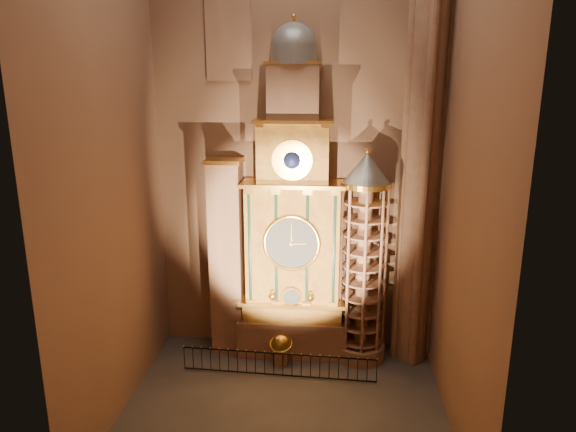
# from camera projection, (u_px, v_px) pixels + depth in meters

# --- Properties ---
(floor) EXTENTS (14.00, 14.00, 0.00)m
(floor) POSITION_uv_depth(u_px,v_px,m) (284.00, 408.00, 22.41)
(floor) COLOR #383330
(floor) RESTS_ON ground
(wall_back) EXTENTS (22.00, 0.00, 22.00)m
(wall_back) POSITION_uv_depth(u_px,v_px,m) (295.00, 141.00, 25.45)
(wall_back) COLOR #91674E
(wall_back) RESTS_ON floor
(wall_left) EXTENTS (0.00, 22.00, 22.00)m
(wall_left) POSITION_uv_depth(u_px,v_px,m) (107.00, 155.00, 20.25)
(wall_left) COLOR #91674E
(wall_left) RESTS_ON floor
(wall_right) EXTENTS (0.00, 22.00, 22.00)m
(wall_right) POSITION_uv_depth(u_px,v_px,m) (471.00, 160.00, 19.07)
(wall_right) COLOR #91674E
(wall_right) RESTS_ON floor
(astronomical_clock) EXTENTS (5.60, 2.41, 16.70)m
(astronomical_clock) POSITION_uv_depth(u_px,v_px,m) (293.00, 230.00, 25.53)
(astronomical_clock) COLOR #8C634C
(astronomical_clock) RESTS_ON floor
(portrait_tower) EXTENTS (1.80, 1.60, 10.20)m
(portrait_tower) POSITION_uv_depth(u_px,v_px,m) (227.00, 257.00, 26.22)
(portrait_tower) COLOR #8C634C
(portrait_tower) RESTS_ON floor
(stair_turret) EXTENTS (2.50, 2.50, 10.80)m
(stair_turret) POSITION_uv_depth(u_px,v_px,m) (363.00, 261.00, 25.33)
(stair_turret) COLOR #8C634C
(stair_turret) RESTS_ON floor
(gothic_pier) EXTENTS (2.04, 2.04, 22.00)m
(gothic_pier) POSITION_uv_depth(u_px,v_px,m) (423.00, 144.00, 23.97)
(gothic_pier) COLOR #8C634C
(gothic_pier) RESTS_ON floor
(stained_glass_window) EXTENTS (2.20, 0.14, 5.20)m
(stained_glass_window) POSITION_uv_depth(u_px,v_px,m) (228.00, 24.00, 24.26)
(stained_glass_window) COLOR navy
(stained_glass_window) RESTS_ON wall_back
(celestial_globe) EXTENTS (1.25, 1.19, 1.66)m
(celestial_globe) POSITION_uv_depth(u_px,v_px,m) (281.00, 347.00, 25.62)
(celestial_globe) COLOR #8C634C
(celestial_globe) RESTS_ON floor
(iron_railing) EXTENTS (9.36, 0.46, 1.21)m
(iron_railing) POSITION_uv_depth(u_px,v_px,m) (278.00, 365.00, 24.65)
(iron_railing) COLOR black
(iron_railing) RESTS_ON floor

